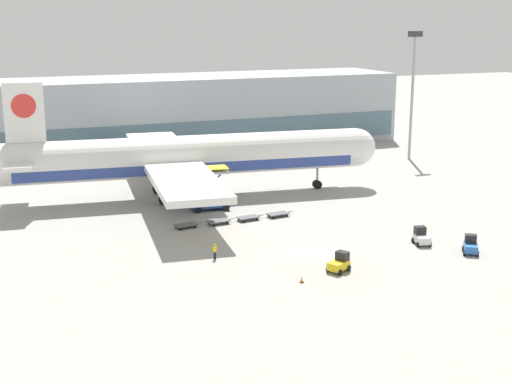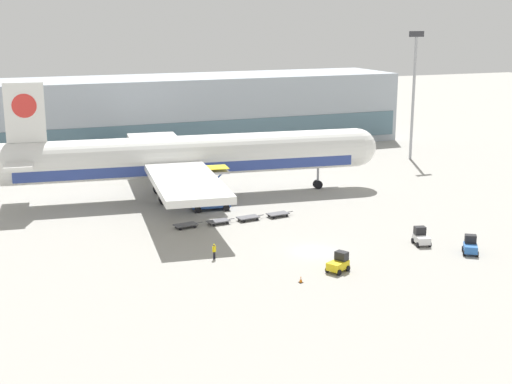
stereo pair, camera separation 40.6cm
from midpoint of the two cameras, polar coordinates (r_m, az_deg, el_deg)
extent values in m
plane|color=#9E9B93|center=(80.03, 4.79, -4.75)|extent=(400.00, 400.00, 0.00)
cube|color=#9EA8B2|center=(142.35, -6.28, 6.35)|extent=(90.00, 18.00, 14.00)
cube|color=slate|center=(134.15, -5.19, 4.55)|extent=(88.20, 0.20, 4.90)
cylinder|color=#9EA0A5|center=(132.32, 12.55, 7.26)|extent=(0.50, 0.50, 21.94)
cube|color=#333338|center=(131.56, 12.82, 12.23)|extent=(2.80, 0.50, 1.00)
cylinder|color=white|center=(102.43, -5.33, 2.92)|extent=(52.32, 11.89, 5.80)
cube|color=#2D428E|center=(102.69, -5.31, 2.20)|extent=(48.18, 11.28, 1.45)
sphere|color=white|center=(109.73, 8.19, 3.57)|extent=(5.68, 5.68, 5.68)
cube|color=white|center=(100.08, -17.90, 6.05)|extent=(5.22, 1.05, 8.00)
cylinder|color=red|center=(99.96, -17.94, 6.59)|extent=(3.24, 0.92, 3.20)
cube|color=white|center=(101.12, -18.23, 2.46)|extent=(5.11, 13.33, 0.50)
cube|color=white|center=(102.18, -6.76, 2.44)|extent=(13.60, 48.61, 0.90)
cylinder|color=#9EA0A5|center=(92.84, -5.81, 0.16)|extent=(4.50, 3.28, 2.80)
cylinder|color=#9EA0A5|center=(112.33, -7.49, 2.52)|extent=(4.50, 3.28, 2.80)
cylinder|color=#9EA0A5|center=(108.13, 5.09, 1.64)|extent=(0.36, 0.36, 4.00)
cylinder|color=black|center=(108.57, 5.06, 0.61)|extent=(1.40, 1.05, 1.30)
cylinder|color=#9EA0A5|center=(99.46, -7.33, 0.49)|extent=(0.36, 0.36, 4.00)
cylinder|color=black|center=(99.94, -7.30, -0.62)|extent=(1.40, 1.05, 1.30)
cylinder|color=#9EA0A5|center=(105.65, -7.81, 1.27)|extent=(0.36, 0.36, 4.00)
cylinder|color=black|center=(106.10, -7.77, 0.22)|extent=(1.40, 1.05, 1.30)
cube|color=#284C99|center=(96.84, -3.60, -0.91)|extent=(5.52, 3.59, 0.70)
cube|color=#B2B2B7|center=(95.81, -3.64, 1.63)|extent=(5.24, 3.41, 0.30)
cube|color=yellow|center=(95.69, -3.64, 1.95)|extent=(5.24, 3.41, 0.08)
cube|color=#284C99|center=(96.26, -3.62, 0.45)|extent=(4.26, 0.66, 4.17)
cube|color=#284C99|center=(96.26, -3.62, 0.45)|extent=(4.26, 0.66, 4.17)
cylinder|color=black|center=(98.73, -2.66, -0.82)|extent=(0.94, 0.46, 0.90)
cylinder|color=black|center=(95.90, -2.27, -1.26)|extent=(0.94, 0.46, 0.90)
cylinder|color=black|center=(98.01, -4.89, -0.97)|extent=(0.94, 0.46, 0.90)
cylinder|color=black|center=(95.15, -4.56, -1.42)|extent=(0.94, 0.46, 0.90)
cube|color=silver|center=(83.88, 13.23, -3.69)|extent=(1.90, 2.56, 0.80)
cube|color=black|center=(84.21, 13.11, -3.01)|extent=(1.42, 1.17, 0.90)
cube|color=black|center=(85.05, 12.92, -3.63)|extent=(1.26, 0.45, 0.24)
cylinder|color=black|center=(84.47, 12.58, -3.82)|extent=(0.37, 0.64, 0.60)
cylinder|color=black|center=(84.96, 13.46, -3.76)|extent=(0.37, 0.64, 0.60)
cylinder|color=black|center=(83.04, 12.97, -4.15)|extent=(0.37, 0.64, 0.60)
cylinder|color=black|center=(83.54, 13.86, -4.09)|extent=(0.37, 0.64, 0.60)
cube|color=#2D66B7|center=(82.18, 16.91, -4.30)|extent=(2.44, 2.69, 0.80)
cube|color=black|center=(82.55, 16.92, -3.60)|extent=(1.53, 1.44, 0.90)
cube|color=black|center=(83.43, 16.83, -4.23)|extent=(1.14, 0.83, 0.24)
cylinder|color=black|center=(83.00, 16.37, -4.37)|extent=(0.53, 0.63, 0.60)
cylinder|color=black|center=(83.14, 17.33, -4.41)|extent=(0.53, 0.63, 0.60)
cylinder|color=black|center=(81.48, 16.45, -4.72)|extent=(0.53, 0.63, 0.60)
cylinder|color=black|center=(81.61, 17.43, -4.76)|extent=(0.53, 0.63, 0.60)
cube|color=yellow|center=(73.85, 6.72, -5.84)|extent=(2.69, 2.31, 0.80)
cube|color=black|center=(74.08, 7.02, -5.09)|extent=(1.37, 1.52, 0.90)
cube|color=black|center=(74.91, 7.24, -5.79)|extent=(0.73, 1.19, 0.24)
cylinder|color=black|center=(74.98, 6.61, -5.85)|extent=(0.64, 0.49, 0.60)
cylinder|color=black|center=(74.26, 7.51, -6.08)|extent=(0.64, 0.49, 0.60)
cylinder|color=black|center=(73.72, 5.90, -6.18)|extent=(0.64, 0.49, 0.60)
cylinder|color=black|center=(72.99, 6.81, -6.42)|extent=(0.64, 0.49, 0.60)
cube|color=#56565B|center=(88.63, -5.53, -2.62)|extent=(2.97, 1.86, 0.12)
cube|color=#56565B|center=(89.36, -4.45, -2.45)|extent=(0.90, 0.20, 0.08)
cylinder|color=black|center=(89.64, -5.12, -2.58)|extent=(0.38, 0.19, 0.36)
cylinder|color=black|center=(88.52, -4.78, -2.78)|extent=(0.38, 0.19, 0.36)
cylinder|color=black|center=(88.89, -6.27, -2.75)|extent=(0.38, 0.19, 0.36)
cylinder|color=black|center=(87.77, -5.94, -2.96)|extent=(0.38, 0.19, 0.36)
cube|color=#56565B|center=(89.93, -2.91, -2.32)|extent=(2.97, 1.86, 0.12)
cube|color=#56565B|center=(90.73, -1.87, -2.16)|extent=(0.90, 0.20, 0.08)
cylinder|color=black|center=(90.96, -2.54, -2.29)|extent=(0.38, 0.19, 0.36)
cylinder|color=black|center=(89.87, -2.17, -2.49)|extent=(0.38, 0.19, 0.36)
cylinder|color=black|center=(90.13, -3.65, -2.46)|extent=(0.38, 0.19, 0.36)
cylinder|color=black|center=(89.03, -3.29, -2.66)|extent=(0.38, 0.19, 0.36)
cube|color=#56565B|center=(91.46, -0.51, -2.03)|extent=(2.97, 1.86, 0.12)
cube|color=#56565B|center=(92.33, 0.49, -1.87)|extent=(0.90, 0.20, 0.08)
cylinder|color=black|center=(92.52, -0.17, -1.99)|extent=(0.38, 0.19, 0.36)
cylinder|color=black|center=(91.45, 0.22, -2.18)|extent=(0.38, 0.19, 0.36)
cylinder|color=black|center=(91.61, -1.24, -2.16)|extent=(0.38, 0.19, 0.36)
cylinder|color=black|center=(90.54, -0.86, -2.35)|extent=(0.38, 0.19, 0.36)
cube|color=#56565B|center=(93.13, 1.89, -1.74)|extent=(2.97, 1.86, 0.12)
cube|color=#56565B|center=(94.07, 2.85, -1.59)|extent=(0.90, 0.20, 0.08)
cylinder|color=black|center=(94.21, 2.20, -1.71)|extent=(0.38, 0.19, 0.36)
cylinder|color=black|center=(93.17, 2.61, -1.89)|extent=(0.38, 0.19, 0.36)
cylinder|color=black|center=(93.23, 1.17, -1.87)|extent=(0.38, 0.19, 0.36)
cylinder|color=black|center=(92.18, 1.57, -2.06)|extent=(0.38, 0.19, 0.36)
cylinder|color=black|center=(77.15, -3.26, -5.11)|extent=(0.14, 0.14, 0.84)
cylinder|color=black|center=(77.30, -3.16, -5.07)|extent=(0.14, 0.14, 0.84)
cube|color=yellow|center=(76.99, -3.22, -4.58)|extent=(0.42, 0.38, 0.63)
cylinder|color=yellow|center=(76.80, -3.33, -4.60)|extent=(0.09, 0.09, 0.56)
cylinder|color=yellow|center=(77.15, -3.10, -4.51)|extent=(0.09, 0.09, 0.56)
sphere|color=#846047|center=(76.85, -3.22, -4.27)|extent=(0.23, 0.23, 0.23)
sphere|color=yellow|center=(76.83, -3.22, -4.23)|extent=(0.22, 0.22, 0.22)
cube|color=black|center=(70.86, 3.77, -7.22)|extent=(0.40, 0.40, 0.04)
cone|color=orange|center=(70.74, 3.77, -6.96)|extent=(0.32, 0.32, 0.65)
cylinder|color=white|center=(70.73, 3.77, -6.94)|extent=(0.19, 0.19, 0.09)
camera|label=1|loc=(0.20, -89.87, 0.03)|focal=50.00mm
camera|label=2|loc=(0.20, 90.13, -0.03)|focal=50.00mm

